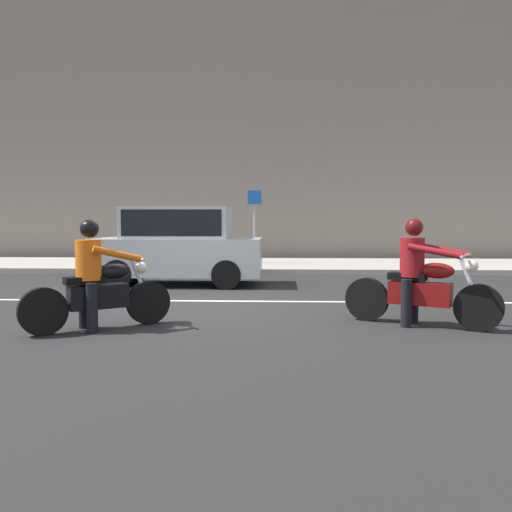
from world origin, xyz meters
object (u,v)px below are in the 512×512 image
object	(u,v)px
motorcycle_with_rider_crimson	(420,282)
motorcycle_with_rider_orange_stripe	(97,285)
street_sign_post	(255,218)
parked_hatchback_silver	(178,245)

from	to	relation	value
motorcycle_with_rider_crimson	motorcycle_with_rider_orange_stripe	world-z (taller)	motorcycle_with_rider_crimson
motorcycle_with_rider_crimson	street_sign_post	distance (m)	9.79
parked_hatchback_silver	street_sign_post	bearing A→B (deg)	71.88
motorcycle_with_rider_crimson	motorcycle_with_rider_orange_stripe	distance (m)	4.49
motorcycle_with_rider_crimson	street_sign_post	xyz separation A→B (m)	(-2.75, 9.35, 0.94)
motorcycle_with_rider_orange_stripe	parked_hatchback_silver	bearing A→B (deg)	88.15
motorcycle_with_rider_orange_stripe	parked_hatchback_silver	world-z (taller)	parked_hatchback_silver
street_sign_post	motorcycle_with_rider_crimson	bearing A→B (deg)	-73.60
motorcycle_with_rider_orange_stripe	street_sign_post	size ratio (longest dim) A/B	0.76
motorcycle_with_rider_orange_stripe	parked_hatchback_silver	xyz separation A→B (m)	(0.16, 5.05, 0.31)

